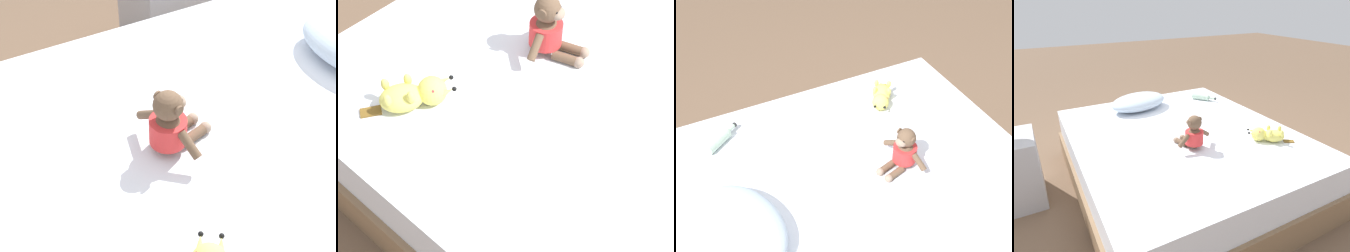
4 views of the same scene
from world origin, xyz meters
The scene contains 4 objects.
ground_plane centered at (0.00, 0.00, 0.00)m, with size 16.00×16.00×0.00m, color brown.
bed centered at (0.00, 0.00, 0.22)m, with size 1.59×1.88×0.44m.
plush_monkey centered at (-0.05, -0.25, 0.54)m, with size 0.28×0.24×0.24m.
plush_yellow_creature centered at (0.46, -0.41, 0.49)m, with size 0.30×0.23×0.10m.
Camera 2 is at (1.13, 0.58, 1.69)m, focal length 53.71 mm.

